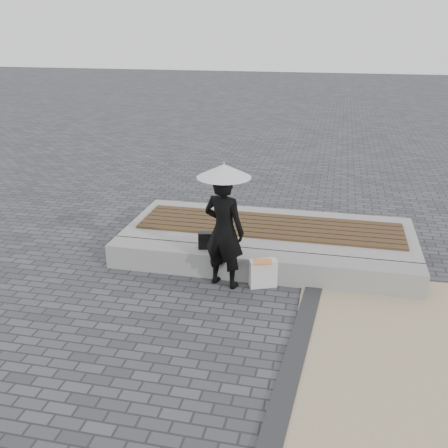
{
  "coord_description": "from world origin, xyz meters",
  "views": [
    {
      "loc": [
        1.05,
        -5.64,
        3.75
      ],
      "look_at": [
        -0.49,
        1.25,
        1.0
      ],
      "focal_mm": 41.11,
      "sensor_mm": 36.0,
      "label": 1
    }
  ],
  "objects_px": {
    "handbag": "(210,240)",
    "canvas_tote": "(263,273)",
    "woman": "(224,231)",
    "seating_ledge": "(259,266)",
    "parasol": "(224,171)"
  },
  "relations": [
    {
      "from": "seating_ledge",
      "to": "handbag",
      "type": "bearing_deg",
      "value": 175.52
    },
    {
      "from": "woman",
      "to": "canvas_tote",
      "type": "bearing_deg",
      "value": -156.06
    },
    {
      "from": "seating_ledge",
      "to": "parasol",
      "type": "xyz_separation_m",
      "value": [
        -0.49,
        -0.35,
        1.61
      ]
    },
    {
      "from": "woman",
      "to": "parasol",
      "type": "height_order",
      "value": "parasol"
    },
    {
      "from": "parasol",
      "to": "canvas_tote",
      "type": "bearing_deg",
      "value": 6.9
    },
    {
      "from": "parasol",
      "to": "canvas_tote",
      "type": "height_order",
      "value": "parasol"
    },
    {
      "from": "woman",
      "to": "seating_ledge",
      "type": "bearing_deg",
      "value": -127.42
    },
    {
      "from": "woman",
      "to": "canvas_tote",
      "type": "xyz_separation_m",
      "value": [
        0.59,
        0.07,
        -0.68
      ]
    },
    {
      "from": "parasol",
      "to": "handbag",
      "type": "height_order",
      "value": "parasol"
    },
    {
      "from": "woman",
      "to": "parasol",
      "type": "bearing_deg",
      "value": -58.92
    },
    {
      "from": "seating_ledge",
      "to": "canvas_tote",
      "type": "xyz_separation_m",
      "value": [
        0.1,
        -0.28,
        0.02
      ]
    },
    {
      "from": "seating_ledge",
      "to": "parasol",
      "type": "distance_m",
      "value": 1.72
    },
    {
      "from": "handbag",
      "to": "canvas_tote",
      "type": "relative_size",
      "value": 0.89
    },
    {
      "from": "handbag",
      "to": "canvas_tote",
      "type": "distance_m",
      "value": 1.02
    },
    {
      "from": "handbag",
      "to": "canvas_tote",
      "type": "xyz_separation_m",
      "value": [
        0.91,
        -0.34,
        -0.32
      ]
    }
  ]
}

